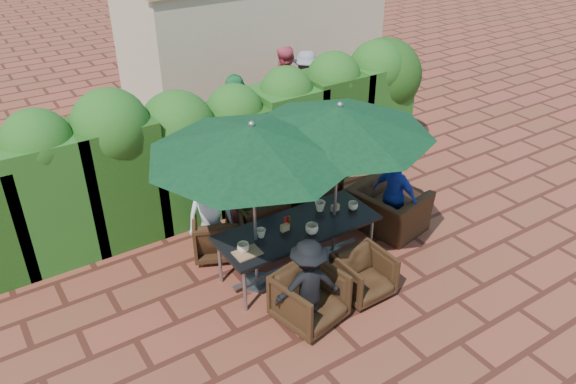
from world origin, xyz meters
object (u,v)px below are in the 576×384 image
chair_far_mid (257,215)px  chair_end_right (388,203)px  dining_table (298,231)px  chair_near_right (364,273)px  chair_near_left (310,296)px  chair_far_right (310,196)px  umbrella_left (252,140)px  chair_far_left (218,232)px  umbrella_right (339,120)px

chair_far_mid → chair_end_right: size_ratio=0.72×
dining_table → chair_near_right: bearing=-63.8°
chair_far_mid → chair_near_left: 2.03m
chair_far_right → chair_end_right: (0.83, -0.96, 0.08)m
umbrella_left → chair_end_right: 3.00m
chair_far_mid → chair_far_right: chair_far_right is taller
chair_far_left → chair_near_left: bearing=123.8°
chair_far_left → dining_table: bearing=152.7°
dining_table → chair_far_right: chair_far_right is taller
umbrella_right → chair_end_right: bearing=6.8°
chair_end_right → chair_near_left: bearing=103.5°
chair_near_left → chair_near_right: chair_near_left is taller
umbrella_right → chair_end_right: (1.18, 0.14, -1.74)m
chair_end_right → umbrella_left: bearing=79.8°
umbrella_left → chair_far_mid: bearing=58.9°
umbrella_right → chair_far_right: umbrella_right is taller
umbrella_right → chair_far_left: umbrella_right is taller
chair_far_left → chair_end_right: (2.55, -0.86, 0.10)m
chair_far_mid → dining_table: bearing=94.8°
umbrella_right → chair_far_mid: umbrella_right is taller
umbrella_left → chair_far_right: 2.63m
chair_near_left → chair_end_right: (2.24, 1.04, 0.08)m
umbrella_left → chair_near_left: size_ratio=3.37×
dining_table → chair_far_mid: 1.09m
dining_table → umbrella_left: size_ratio=0.87×
umbrella_left → chair_far_left: (-0.11, 0.92, -1.84)m
umbrella_right → chair_end_right: umbrella_right is taller
dining_table → chair_far_right: 1.46m
dining_table → chair_far_right: (0.96, 1.06, -0.27)m
chair_far_right → chair_end_right: size_ratio=0.74×
dining_table → umbrella_right: size_ratio=0.91×
umbrella_left → chair_far_right: (1.61, 1.01, -1.81)m
chair_near_left → chair_end_right: bearing=13.3°
dining_table → umbrella_left: 1.67m
chair_near_right → dining_table: bearing=115.4°
chair_far_mid → chair_far_right: bearing=-177.2°
chair_end_right → chair_far_left: bearing=59.8°
umbrella_left → chair_far_mid: umbrella_left is taller
dining_table → umbrella_right: umbrella_right is taller
chair_far_right → chair_end_right: 1.27m
umbrella_right → chair_near_right: size_ratio=3.65×
chair_end_right → dining_table: bearing=81.8°
chair_near_left → chair_near_right: size_ratio=1.14×
umbrella_right → chair_far_mid: bearing=120.9°
chair_far_right → chair_end_right: chair_end_right is taller
umbrella_right → chair_near_left: 2.29m
dining_table → chair_far_left: 1.27m
chair_far_right → chair_near_right: 2.05m
umbrella_right → chair_near_right: umbrella_right is taller
chair_far_left → chair_near_right: 2.25m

